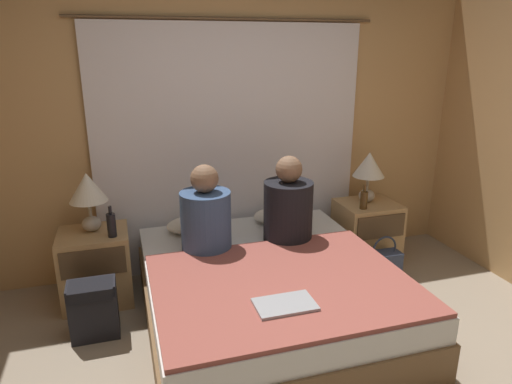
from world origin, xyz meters
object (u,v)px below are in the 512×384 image
object	(u,v)px
nightstand_right	(366,232)
pillow_right	(281,215)
handbag_on_floor	(383,265)
bed	(268,294)
laptop_on_bed	(285,304)
lamp_left	(88,192)
lamp_right	(369,168)
person_left_in_bed	(206,216)
beer_bottle_on_right_stand	(364,200)
pillow_left	(196,224)
beer_bottle_on_left_stand	(111,225)
nightstand_left	(96,267)
person_right_in_bed	(288,207)
backpack_on_floor	(93,307)

from	to	relation	value
nightstand_right	pillow_right	world-z (taller)	pillow_right
nightstand_right	handbag_on_floor	world-z (taller)	nightstand_right
bed	laptop_on_bed	bearing A→B (deg)	-98.72
lamp_left	lamp_right	bearing A→B (deg)	0.00
lamp_right	laptop_on_bed	world-z (taller)	lamp_right
bed	lamp_left	xyz separation A→B (m)	(-1.18, 0.72, 0.66)
person_left_in_bed	handbag_on_floor	bearing A→B (deg)	-2.44
bed	pillow_right	xyz separation A→B (m)	(0.37, 0.76, 0.29)
handbag_on_floor	beer_bottle_on_right_stand	bearing A→B (deg)	109.17
bed	lamp_left	size ratio (longest dim) A/B	4.20
pillow_left	beer_bottle_on_left_stand	distance (m)	0.71
beer_bottle_on_right_stand	nightstand_right	bearing A→B (deg)	43.55
nightstand_left	beer_bottle_on_left_stand	world-z (taller)	beer_bottle_on_left_stand
bed	handbag_on_floor	distance (m)	1.19
lamp_left	person_right_in_bed	distance (m)	1.52
person_left_in_bed	beer_bottle_on_right_stand	distance (m)	1.44
nightstand_left	person_right_in_bed	xyz separation A→B (m)	(1.47, -0.30, 0.44)
pillow_left	laptop_on_bed	distance (m)	1.37
pillow_left	beer_bottle_on_right_stand	distance (m)	1.45
pillow_right	beer_bottle_on_left_stand	world-z (taller)	beer_bottle_on_left_stand
pillow_right	laptop_on_bed	xyz separation A→B (m)	(-0.46, -1.34, -0.02)
person_left_in_bed	pillow_left	bearing A→B (deg)	91.71
lamp_right	beer_bottle_on_right_stand	bearing A→B (deg)	-127.19
pillow_left	beer_bottle_on_right_stand	bearing A→B (deg)	-7.94
backpack_on_floor	handbag_on_floor	world-z (taller)	backpack_on_floor
nightstand_left	pillow_left	xyz separation A→B (m)	(0.81, 0.08, 0.23)
lamp_left	laptop_on_bed	distance (m)	1.74
person_right_in_bed	beer_bottle_on_left_stand	distance (m)	1.34
beer_bottle_on_left_stand	backpack_on_floor	xyz separation A→B (m)	(-0.16, -0.38, -0.44)
beer_bottle_on_left_stand	backpack_on_floor	distance (m)	0.60
pillow_right	backpack_on_floor	bearing A→B (deg)	-159.81
nightstand_right	handbag_on_floor	distance (m)	0.40
lamp_left	person_left_in_bed	distance (m)	0.91
lamp_right	pillow_left	bearing A→B (deg)	178.60
nightstand_right	lamp_right	distance (m)	0.60
person_left_in_bed	beer_bottle_on_left_stand	xyz separation A→B (m)	(-0.67, 0.18, -0.06)
bed	beer_bottle_on_right_stand	xyz separation A→B (m)	(1.06, 0.56, 0.43)
lamp_left	beer_bottle_on_left_stand	bearing A→B (deg)	-47.43
pillow_right	laptop_on_bed	bearing A→B (deg)	-109.04
nightstand_right	person_left_in_bed	size ratio (longest dim) A/B	0.87
person_right_in_bed	backpack_on_floor	world-z (taller)	person_right_in_bed
pillow_left	person_left_in_bed	distance (m)	0.44
backpack_on_floor	laptop_on_bed	bearing A→B (deg)	-34.60
beer_bottle_on_right_stand	laptop_on_bed	xyz separation A→B (m)	(-1.15, -1.14, -0.16)
handbag_on_floor	nightstand_left	bearing A→B (deg)	171.11
bed	laptop_on_bed	distance (m)	0.64
lamp_right	beer_bottle_on_right_stand	world-z (taller)	lamp_right
nightstand_right	lamp_right	bearing A→B (deg)	90.00
bed	backpack_on_floor	world-z (taller)	bed
nightstand_right	beer_bottle_on_right_stand	bearing A→B (deg)	-136.45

